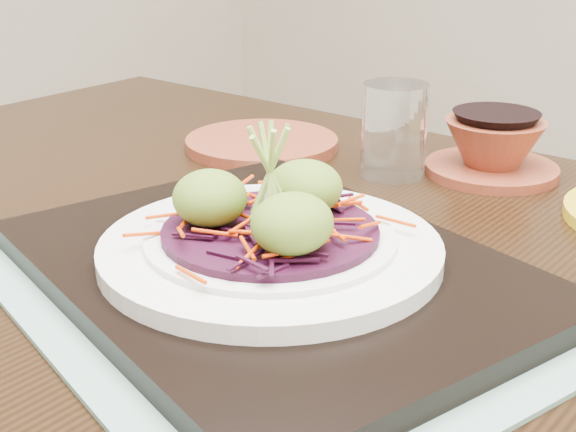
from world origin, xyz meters
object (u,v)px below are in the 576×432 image
Objects in this scene: serving_tray at (271,269)px; water_glass at (394,130)px; white_plate at (271,248)px; dining_table at (272,376)px; terracotta_side_plate at (262,143)px; terracotta_bowl_set at (493,150)px.

serving_tray is 4.05× the size of water_glass.
white_plate reaches higher than serving_tray.
water_glass is at bearing 99.79° from dining_table.
terracotta_side_plate is 1.00× the size of terracotta_bowl_set.
white_plate is at bearing -91.54° from terracotta_bowl_set.
serving_tray is at bearing 116.57° from white_plate.
water_glass reaches higher than terracotta_side_plate.
white_plate is 0.34m from terracotta_bowl_set.
serving_tray is 0.02m from white_plate.
water_glass is at bearing 118.45° from serving_tray.
serving_tray is at bearing -75.73° from water_glass.
water_glass reaches higher than white_plate.
terracotta_side_plate is 0.26m from terracotta_bowl_set.
white_plate reaches higher than dining_table.
dining_table is at bearing -47.33° from terracotta_side_plate.
terracotta_side_plate is at bearing -174.39° from water_glass.
water_glass is 0.11m from terracotta_bowl_set.
dining_table is at bearing 145.38° from serving_tray.
white_plate is 1.43× the size of terracotta_bowl_set.
water_glass is 0.54× the size of terracotta_bowl_set.
white_plate is (0.00, -0.00, 0.02)m from serving_tray.
serving_tray reaches higher than terracotta_side_plate.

